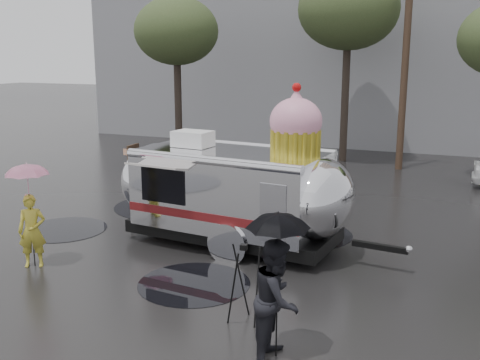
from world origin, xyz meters
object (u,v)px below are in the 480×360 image
at_px(airstream_trailer, 236,188).
at_px(tripod, 244,277).
at_px(person_left, 32,231).
at_px(person_right, 277,299).

height_order(airstream_trailer, tripod, airstream_trailer).
distance_m(person_left, tripod, 5.34).
xyz_separation_m(person_right, tripod, (-0.89, 0.87, -0.12)).
relative_size(person_right, tripod, 1.33).
bearing_deg(tripod, person_right, -47.06).
distance_m(person_left, person_right, 6.39).
relative_size(person_left, person_right, 0.85).
bearing_deg(person_left, tripod, -38.55).
distance_m(airstream_trailer, tripod, 4.18).
distance_m(airstream_trailer, person_right, 5.34).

